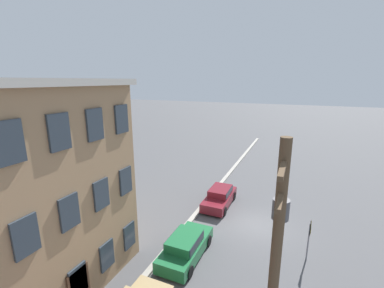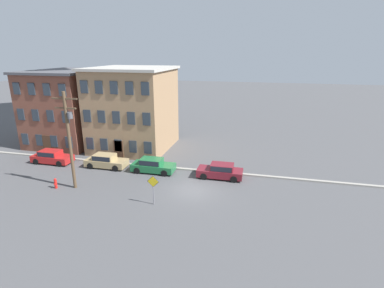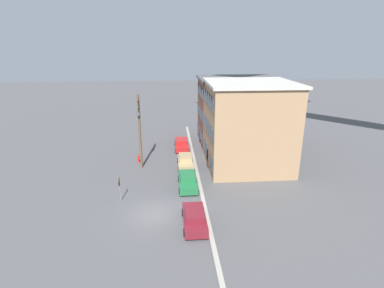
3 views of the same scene
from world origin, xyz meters
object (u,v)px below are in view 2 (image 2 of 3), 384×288
at_px(car_tan, 106,160).
at_px(fire_hydrant, 56,183).
at_px(car_red, 52,156).
at_px(car_green, 153,165).
at_px(utility_pole, 69,136).
at_px(car_maroon, 221,171).
at_px(caution_sign, 153,186).

xyz_separation_m(car_tan, fire_hydrant, (-1.86, -5.76, -0.27)).
relative_size(car_red, car_green, 1.00).
bearing_deg(utility_pole, car_tan, 87.85).
bearing_deg(utility_pole, fire_hydrant, -162.45).
height_order(car_tan, car_green, same).
xyz_separation_m(car_maroon, caution_sign, (-4.49, -6.59, 0.92)).
xyz_separation_m(car_red, utility_pole, (6.29, -5.03, 4.16)).
height_order(car_red, car_tan, same).
relative_size(caution_sign, fire_hydrant, 2.61).
relative_size(car_maroon, fire_hydrant, 4.58).
height_order(car_tan, utility_pole, utility_pole).
xyz_separation_m(caution_sign, utility_pole, (-8.03, 1.30, 3.24)).
bearing_deg(fire_hydrant, utility_pole, 17.55).
bearing_deg(car_red, caution_sign, -23.82).
bearing_deg(car_maroon, car_green, -178.98).
relative_size(car_tan, fire_hydrant, 4.58).
distance_m(caution_sign, utility_pole, 8.76).
distance_m(car_tan, car_green, 5.33).
bearing_deg(car_maroon, car_red, -179.19).
bearing_deg(car_red, car_tan, 1.85).
height_order(car_red, caution_sign, caution_sign).
bearing_deg(car_red, car_maroon, 0.81).
bearing_deg(fire_hydrant, caution_sign, -4.55).
relative_size(car_tan, caution_sign, 1.76).
bearing_deg(utility_pole, car_maroon, 22.91).
distance_m(car_tan, car_maroon, 12.33).
xyz_separation_m(caution_sign, fire_hydrant, (-9.70, 0.77, -1.19)).
height_order(car_tan, fire_hydrant, car_tan).
bearing_deg(car_green, car_tan, 179.25).
xyz_separation_m(car_green, caution_sign, (2.51, -6.46, 0.92)).
xyz_separation_m(car_tan, car_maroon, (12.33, 0.06, 0.00)).
bearing_deg(car_green, car_red, -179.32).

